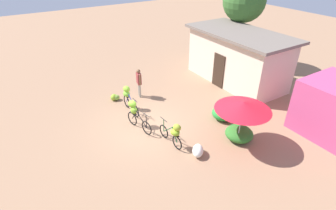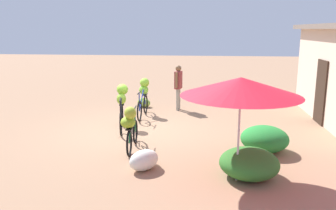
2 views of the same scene
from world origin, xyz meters
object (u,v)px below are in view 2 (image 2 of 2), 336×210
bicycle_center_loaded (130,125)px  person_vendor (178,83)px  market_umbrella (241,87)px  bicycle_near_pile (122,103)px  produce_sack (144,160)px  bicycle_leftmost (144,94)px  banana_pile_on_ground (144,103)px

bicycle_center_loaded → person_vendor: person_vendor is taller
market_umbrella → bicycle_near_pile: bearing=-137.5°
produce_sack → bicycle_near_pile: bearing=-158.5°
bicycle_leftmost → person_vendor: bearing=131.2°
bicycle_center_loaded → bicycle_leftmost: bearing=-174.6°
market_umbrella → produce_sack: bearing=-99.2°
person_vendor → produce_sack: bearing=-2.6°
bicycle_near_pile → banana_pile_on_ground: size_ratio=2.86×
bicycle_near_pile → produce_sack: bicycle_near_pile is taller
produce_sack → person_vendor: bearing=177.4°
market_umbrella → bicycle_center_loaded: market_umbrella is taller
bicycle_leftmost → banana_pile_on_ground: bearing=-169.5°
banana_pile_on_ground → produce_sack: size_ratio=0.85×
bicycle_center_loaded → banana_pile_on_ground: bearing=-173.3°
person_vendor → market_umbrella: bearing=15.4°
bicycle_leftmost → person_vendor: 1.51m
bicycle_center_loaded → produce_sack: bearing=26.5°
person_vendor → bicycle_leftmost: bearing=-48.8°
banana_pile_on_ground → produce_sack: produce_sack is taller
bicycle_near_pile → bicycle_center_loaded: 2.23m
bicycle_leftmost → produce_sack: 4.82m
market_umbrella → bicycle_near_pile: (-3.43, -3.14, -1.10)m
market_umbrella → bicycle_leftmost: bearing=-151.1°
market_umbrella → bicycle_leftmost: 5.84m
market_umbrella → person_vendor: 6.28m
produce_sack → banana_pile_on_ground: bearing=-169.7°
bicycle_leftmost → bicycle_near_pile: 1.63m
bicycle_near_pile → person_vendor: (-2.57, 1.49, 0.23)m
bicycle_near_pile → banana_pile_on_ground: bearing=177.5°
bicycle_near_pile → banana_pile_on_ground: (-2.91, 0.13, -0.61)m
bicycle_near_pile → produce_sack: bearing=21.5°
bicycle_center_loaded → person_vendor: 4.75m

